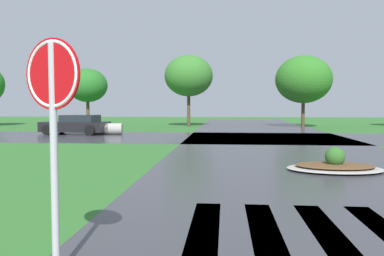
% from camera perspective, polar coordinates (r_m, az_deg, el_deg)
% --- Properties ---
extents(asphalt_roadway, '(9.12, 80.00, 0.01)m').
position_cam_1_polar(asphalt_roadway, '(12.61, 15.81, -5.28)').
color(asphalt_roadway, '#35353A').
rests_on(asphalt_roadway, ground).
extents(asphalt_cross_road, '(90.00, 8.20, 0.01)m').
position_cam_1_polar(asphalt_cross_road, '(22.83, 10.87, -1.41)').
color(asphalt_cross_road, '#35353A').
rests_on(asphalt_cross_road, ground).
extents(stop_sign, '(0.71, 0.31, 2.57)m').
position_cam_1_polar(stop_sign, '(4.43, -19.54, 3.79)').
color(stop_sign, '#B2B5BA').
rests_on(stop_sign, ground).
extents(median_island, '(2.69, 1.84, 0.68)m').
position_cam_1_polar(median_island, '(11.94, 20.02, -5.17)').
color(median_island, '#9E9B93').
rests_on(median_island, ground).
extents(car_white_sedan, '(4.34, 2.35, 1.25)m').
position_cam_1_polar(car_white_sedan, '(26.27, -16.46, 0.43)').
color(car_white_sedan, black).
rests_on(car_white_sedan, ground).
extents(drainage_pipe_stack, '(2.17, 0.99, 0.72)m').
position_cam_1_polar(drainage_pipe_stack, '(25.57, -12.44, -0.13)').
color(drainage_pipe_stack, '#9E9B93').
rests_on(drainage_pipe_stack, ground).
extents(background_treeline, '(42.10, 5.69, 6.21)m').
position_cam_1_polar(background_treeline, '(33.97, -1.82, 6.91)').
color(background_treeline, '#4C3823').
rests_on(background_treeline, ground).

